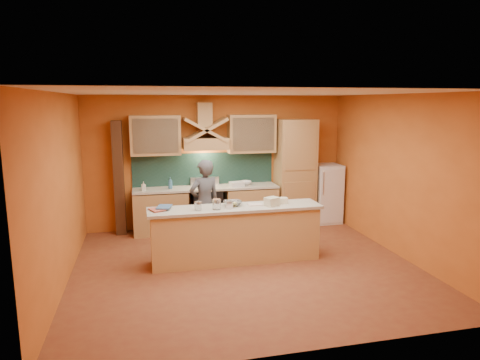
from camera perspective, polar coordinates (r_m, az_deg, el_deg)
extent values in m
cube|color=brown|center=(7.16, 0.75, -11.47)|extent=(5.50, 5.00, 0.01)
cube|color=white|center=(6.64, 0.81, 11.56)|extent=(5.50, 5.00, 0.01)
cube|color=#CB6A27|center=(9.18, -2.99, 2.45)|extent=(5.50, 0.02, 2.80)
cube|color=#CB6A27|center=(4.44, 8.61, -6.25)|extent=(5.50, 0.02, 2.80)
cube|color=#CB6A27|center=(6.67, -22.83, -1.36)|extent=(0.02, 5.00, 2.80)
cube|color=#CB6A27|center=(7.88, 20.58, 0.49)|extent=(0.02, 5.00, 2.80)
cube|color=tan|center=(8.94, -10.52, -4.27)|extent=(1.10, 0.60, 0.86)
cube|color=tan|center=(9.21, 1.39, -3.66)|extent=(1.10, 0.60, 0.86)
cube|color=#BEB4A1|center=(8.92, -4.51, -1.06)|extent=(3.00, 0.62, 0.04)
cube|color=black|center=(9.02, -4.47, -3.86)|extent=(0.60, 0.58, 0.90)
cube|color=#16322C|center=(9.14, -4.82, 1.44)|extent=(3.00, 0.03, 0.70)
cube|color=tan|center=(8.83, -4.65, 4.87)|extent=(0.92, 0.50, 0.24)
cube|color=tan|center=(8.90, -4.80, 8.65)|extent=(0.30, 0.30, 0.50)
cube|color=tan|center=(8.80, -11.22, 5.86)|extent=(1.00, 0.35, 0.80)
cube|color=tan|center=(9.09, 1.54, 6.19)|extent=(1.00, 0.35, 0.80)
cube|color=tan|center=(9.36, 7.35, 0.99)|extent=(0.80, 0.60, 2.30)
cube|color=white|center=(9.74, 11.42, -1.76)|extent=(0.58, 0.60, 1.30)
cube|color=#472816|center=(8.94, -15.85, 0.23)|extent=(0.20, 0.30, 2.30)
cube|color=#DAB16F|center=(7.26, -0.59, -7.45)|extent=(2.80, 0.55, 0.88)
cube|color=#BEB4A1|center=(7.13, -0.60, -3.78)|extent=(2.90, 0.62, 0.05)
imported|color=#4C4C51|center=(7.93, -4.74, -3.11)|extent=(0.68, 0.55, 1.63)
cylinder|color=silver|center=(8.78, -4.67, -0.77)|extent=(0.27, 0.27, 0.14)
cylinder|color=silver|center=(8.98, -4.18, -0.55)|extent=(0.27, 0.27, 0.13)
imported|color=silver|center=(8.73, -12.74, -0.79)|extent=(0.09, 0.09, 0.18)
imported|color=teal|center=(8.80, -9.28, -0.38)|extent=(0.10, 0.10, 0.24)
imported|color=silver|center=(9.11, 0.72, -0.39)|extent=(0.31, 0.31, 0.08)
cube|color=silver|center=(8.93, -0.44, -0.56)|extent=(0.31, 0.26, 0.10)
imported|color=#C05744|center=(6.96, -11.78, -4.03)|extent=(0.29, 0.33, 0.03)
imported|color=#3C5D84|center=(7.09, -10.97, -3.55)|extent=(0.29, 0.35, 0.02)
cylinder|color=white|center=(6.94, -3.13, -3.25)|extent=(0.14, 0.14, 0.17)
cylinder|color=silver|center=(6.91, -5.61, -3.45)|extent=(0.15, 0.15, 0.14)
cube|color=white|center=(7.02, -1.42, -3.42)|extent=(0.13, 0.13, 0.09)
imported|color=silver|center=(7.20, -0.98, -3.12)|extent=(0.32, 0.32, 0.08)
cube|color=beige|center=(7.24, 2.00, -3.28)|extent=(0.24, 0.18, 0.02)
cube|color=beige|center=(7.19, 4.28, -2.89)|extent=(0.28, 0.26, 0.14)
cube|color=beige|center=(7.38, 5.69, -2.74)|extent=(0.18, 0.15, 0.10)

